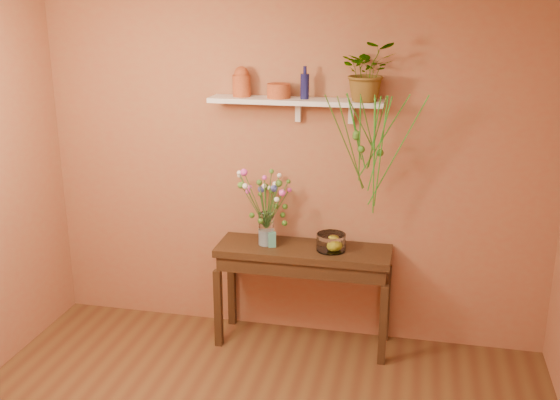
% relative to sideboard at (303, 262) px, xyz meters
% --- Properties ---
extents(room, '(4.04, 4.04, 2.70)m').
position_rel_sideboard_xyz_m(room, '(-0.14, -1.76, 0.66)').
color(room, brown).
rests_on(room, ground).
extents(sideboard, '(1.34, 0.43, 0.81)m').
position_rel_sideboard_xyz_m(sideboard, '(0.00, 0.00, 0.00)').
color(sideboard, '#3E2616').
rests_on(sideboard, ground).
extents(wall_shelf, '(1.30, 0.24, 0.19)m').
position_rel_sideboard_xyz_m(wall_shelf, '(-0.08, 0.11, 1.22)').
color(wall_shelf, white).
rests_on(wall_shelf, room).
extents(terracotta_jug, '(0.16, 0.16, 0.22)m').
position_rel_sideboard_xyz_m(terracotta_jug, '(-0.51, 0.12, 1.35)').
color(terracotta_jug, '#B64C24').
rests_on(terracotta_jug, wall_shelf).
extents(terracotta_pot, '(0.20, 0.20, 0.11)m').
position_rel_sideboard_xyz_m(terracotta_pot, '(-0.22, 0.11, 1.30)').
color(terracotta_pot, '#B64C24').
rests_on(terracotta_pot, wall_shelf).
extents(blue_bottle, '(0.07, 0.07, 0.24)m').
position_rel_sideboard_xyz_m(blue_bottle, '(-0.02, 0.10, 1.34)').
color(blue_bottle, '#141445').
rests_on(blue_bottle, wall_shelf).
extents(spider_plant, '(0.45, 0.41, 0.42)m').
position_rel_sideboard_xyz_m(spider_plant, '(0.43, 0.09, 1.46)').
color(spider_plant, '#39691D').
rests_on(spider_plant, wall_shelf).
extents(plant_fronds, '(0.70, 0.37, 0.90)m').
position_rel_sideboard_xyz_m(plant_fronds, '(0.46, -0.08, 0.98)').
color(plant_fronds, '#39691D').
rests_on(plant_fronds, wall_shelf).
extents(glass_vase, '(0.12, 0.12, 0.25)m').
position_rel_sideboard_xyz_m(glass_vase, '(-0.30, 0.00, 0.23)').
color(glass_vase, white).
rests_on(glass_vase, sideboard).
extents(bouquet, '(0.46, 0.42, 0.49)m').
position_rel_sideboard_xyz_m(bouquet, '(-0.30, 0.01, 0.53)').
color(bouquet, '#386B28').
rests_on(bouquet, glass_vase).
extents(glass_bowl, '(0.22, 0.22, 0.13)m').
position_rel_sideboard_xyz_m(glass_bowl, '(0.21, -0.01, 0.18)').
color(glass_bowl, white).
rests_on(glass_bowl, sideboard).
extents(lemon, '(0.08, 0.08, 0.08)m').
position_rel_sideboard_xyz_m(lemon, '(0.23, -0.01, 0.16)').
color(lemon, yellow).
rests_on(lemon, glass_bowl).
extents(carton, '(0.07, 0.06, 0.12)m').
position_rel_sideboard_xyz_m(carton, '(-0.24, -0.04, 0.18)').
color(carton, teal).
rests_on(carton, sideboard).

